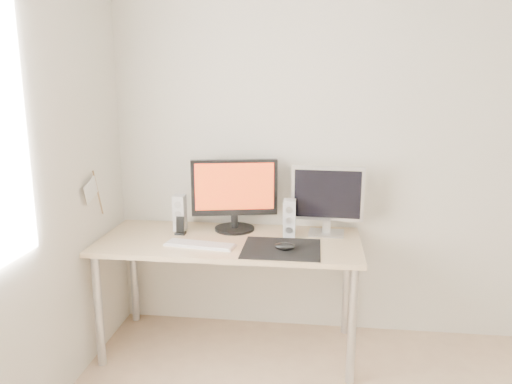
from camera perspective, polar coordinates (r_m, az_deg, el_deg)
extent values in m
plane|color=silver|center=(3.31, 14.14, 4.71)|extent=(3.50, 0.00, 3.50)
cube|color=black|center=(2.91, 2.93, -6.47)|extent=(0.45, 0.40, 0.00)
ellipsoid|color=black|center=(2.88, 3.29, -6.23)|extent=(0.12, 0.07, 0.04)
cube|color=#D1B587|center=(3.08, -3.05, -5.69)|extent=(1.60, 0.70, 0.03)
cylinder|color=silver|center=(3.18, -17.54, -12.83)|extent=(0.05, 0.05, 0.70)
cylinder|color=silver|center=(2.92, 10.92, -14.77)|extent=(0.05, 0.05, 0.70)
cylinder|color=silver|center=(3.66, -13.79, -9.09)|extent=(0.05, 0.05, 0.70)
cylinder|color=silver|center=(3.45, 10.30, -10.34)|extent=(0.05, 0.05, 0.70)
cylinder|color=black|center=(3.27, -2.46, -4.20)|extent=(0.31, 0.31, 0.02)
cylinder|color=black|center=(3.25, -2.47, -3.06)|extent=(0.06, 0.06, 0.12)
cube|color=black|center=(3.19, -2.48, 0.53)|extent=(0.55, 0.16, 0.36)
cube|color=orange|center=(3.16, -2.46, 0.61)|extent=(0.49, 0.11, 0.30)
cube|color=silver|center=(3.21, 8.04, -4.67)|extent=(0.23, 0.17, 0.01)
cube|color=silver|center=(3.19, 8.07, -3.68)|extent=(0.05, 0.04, 0.10)
cube|color=silver|center=(3.14, 8.18, -0.17)|extent=(0.45, 0.07, 0.34)
cube|color=black|center=(3.12, 8.16, -0.26)|extent=(0.41, 0.03, 0.30)
cube|color=white|center=(3.27, -8.71, -2.37)|extent=(0.07, 0.08, 0.23)
cylinder|color=silver|center=(3.24, -8.87, -3.64)|extent=(0.04, 0.01, 0.04)
cylinder|color=#B3B2B5|center=(3.23, -8.91, -2.56)|extent=(0.04, 0.01, 0.04)
cylinder|color=#B9B9BC|center=(3.21, -8.95, -1.46)|extent=(0.04, 0.01, 0.04)
cube|color=white|center=(3.11, 3.85, -3.01)|extent=(0.07, 0.08, 0.23)
cylinder|color=silver|center=(3.09, 3.79, -4.35)|extent=(0.04, 0.01, 0.04)
cylinder|color=silver|center=(3.07, 3.80, -3.22)|extent=(0.04, 0.01, 0.04)
cylinder|color=#B7B8BA|center=(3.05, 3.82, -2.07)|extent=(0.04, 0.01, 0.04)
cube|color=silver|center=(2.98, -6.42, -6.04)|extent=(0.43, 0.18, 0.01)
cube|color=white|center=(2.97, -6.42, -5.89)|extent=(0.41, 0.17, 0.01)
cube|color=black|center=(3.21, -8.63, -4.68)|extent=(0.06, 0.06, 0.01)
cube|color=black|center=(3.19, -8.66, -3.69)|extent=(0.05, 0.02, 0.10)
cylinder|color=#A57F54|center=(3.16, -17.61, -0.08)|extent=(0.01, 0.10, 0.29)
cube|color=white|center=(3.08, -18.32, 0.27)|extent=(0.00, 0.19, 0.15)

